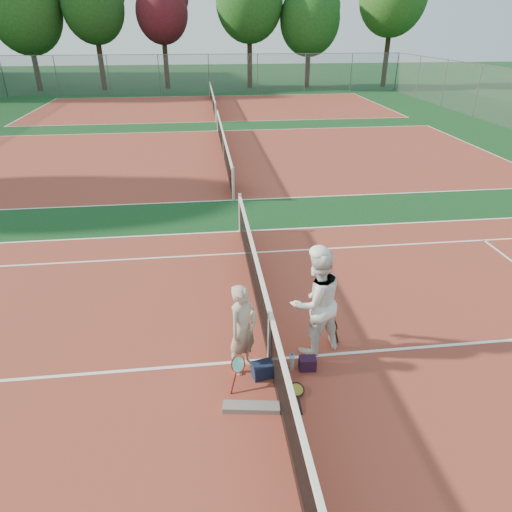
{
  "coord_description": "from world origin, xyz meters",
  "views": [
    {
      "loc": [
        -0.96,
        -6.1,
        5.15
      ],
      "look_at": [
        0.0,
        1.88,
        1.05
      ],
      "focal_mm": 32.0,
      "sensor_mm": 36.0,
      "label": 1
    }
  ],
  "objects_px": {
    "player_a": "(243,329)",
    "racket_spare": "(297,390)",
    "player_b": "(316,302)",
    "racket_black_held": "(333,330)",
    "water_bottle": "(292,362)",
    "racket_red": "(238,371)",
    "net_main": "(270,336)",
    "sports_bag_navy": "(262,370)",
    "sports_bag_purple": "(307,363)"
  },
  "relations": [
    {
      "from": "player_b",
      "to": "racket_black_held",
      "type": "height_order",
      "value": "player_b"
    },
    {
      "from": "racket_black_held",
      "to": "racket_spare",
      "type": "xyz_separation_m",
      "value": [
        -0.87,
        -1.13,
        -0.25
      ]
    },
    {
      "from": "sports_bag_navy",
      "to": "player_b",
      "type": "bearing_deg",
      "value": 31.84
    },
    {
      "from": "player_b",
      "to": "racket_spare",
      "type": "relative_size",
      "value": 3.25
    },
    {
      "from": "sports_bag_navy",
      "to": "sports_bag_purple",
      "type": "height_order",
      "value": "sports_bag_navy"
    },
    {
      "from": "net_main",
      "to": "player_a",
      "type": "bearing_deg",
      "value": -160.26
    },
    {
      "from": "racket_red",
      "to": "racket_black_held",
      "type": "height_order",
      "value": "racket_black_held"
    },
    {
      "from": "water_bottle",
      "to": "racket_red",
      "type": "bearing_deg",
      "value": -164.97
    },
    {
      "from": "racket_red",
      "to": "sports_bag_navy",
      "type": "relative_size",
      "value": 1.57
    },
    {
      "from": "sports_bag_navy",
      "to": "water_bottle",
      "type": "height_order",
      "value": "water_bottle"
    },
    {
      "from": "racket_black_held",
      "to": "water_bottle",
      "type": "height_order",
      "value": "racket_black_held"
    },
    {
      "from": "racket_red",
      "to": "racket_black_held",
      "type": "relative_size",
      "value": 0.89
    },
    {
      "from": "player_b",
      "to": "player_a",
      "type": "bearing_deg",
      "value": -4.0
    },
    {
      "from": "racket_spare",
      "to": "racket_black_held",
      "type": "bearing_deg",
      "value": -35.7
    },
    {
      "from": "net_main",
      "to": "racket_spare",
      "type": "relative_size",
      "value": 18.29
    },
    {
      "from": "sports_bag_navy",
      "to": "sports_bag_purple",
      "type": "relative_size",
      "value": 1.2
    },
    {
      "from": "racket_black_held",
      "to": "player_b",
      "type": "bearing_deg",
      "value": 1.09
    },
    {
      "from": "net_main",
      "to": "racket_black_held",
      "type": "bearing_deg",
      "value": 14.31
    },
    {
      "from": "player_b",
      "to": "racket_red",
      "type": "distance_m",
      "value": 1.73
    },
    {
      "from": "racket_red",
      "to": "racket_black_held",
      "type": "distance_m",
      "value": 1.95
    },
    {
      "from": "player_a",
      "to": "racket_black_held",
      "type": "xyz_separation_m",
      "value": [
        1.65,
        0.47,
        -0.5
      ]
    },
    {
      "from": "player_b",
      "to": "racket_black_held",
      "type": "distance_m",
      "value": 0.78
    },
    {
      "from": "player_a",
      "to": "player_b",
      "type": "xyz_separation_m",
      "value": [
        1.27,
        0.38,
        0.18
      ]
    },
    {
      "from": "player_b",
      "to": "water_bottle",
      "type": "bearing_deg",
      "value": 25.91
    },
    {
      "from": "player_a",
      "to": "racket_red",
      "type": "height_order",
      "value": "player_a"
    },
    {
      "from": "net_main",
      "to": "racket_red",
      "type": "xyz_separation_m",
      "value": [
        -0.58,
        -0.53,
        -0.25
      ]
    },
    {
      "from": "net_main",
      "to": "racket_red",
      "type": "bearing_deg",
      "value": -137.35
    },
    {
      "from": "sports_bag_navy",
      "to": "racket_red",
      "type": "bearing_deg",
      "value": -161.43
    },
    {
      "from": "sports_bag_purple",
      "to": "racket_black_held",
      "type": "bearing_deg",
      "value": 45.98
    },
    {
      "from": "player_b",
      "to": "sports_bag_navy",
      "type": "bearing_deg",
      "value": 11.16
    },
    {
      "from": "player_b",
      "to": "racket_black_held",
      "type": "xyz_separation_m",
      "value": [
        0.38,
        0.09,
        -0.68
      ]
    },
    {
      "from": "racket_black_held",
      "to": "racket_spare",
      "type": "distance_m",
      "value": 1.45
    },
    {
      "from": "net_main",
      "to": "racket_black_held",
      "type": "relative_size",
      "value": 18.7
    },
    {
      "from": "player_a",
      "to": "racket_red",
      "type": "xyz_separation_m",
      "value": [
        -0.12,
        -0.37,
        -0.53
      ]
    },
    {
      "from": "sports_bag_purple",
      "to": "water_bottle",
      "type": "relative_size",
      "value": 0.93
    },
    {
      "from": "racket_red",
      "to": "water_bottle",
      "type": "relative_size",
      "value": 1.75
    },
    {
      "from": "player_a",
      "to": "water_bottle",
      "type": "distance_m",
      "value": 1.03
    },
    {
      "from": "player_a",
      "to": "water_bottle",
      "type": "bearing_deg",
      "value": -53.75
    },
    {
      "from": "player_b",
      "to": "racket_red",
      "type": "height_order",
      "value": "player_b"
    },
    {
      "from": "net_main",
      "to": "sports_bag_purple",
      "type": "height_order",
      "value": "net_main"
    },
    {
      "from": "racket_spare",
      "to": "water_bottle",
      "type": "distance_m",
      "value": 0.55
    },
    {
      "from": "racket_red",
      "to": "sports_bag_purple",
      "type": "distance_m",
      "value": 1.2
    },
    {
      "from": "net_main",
      "to": "player_b",
      "type": "distance_m",
      "value": 0.96
    },
    {
      "from": "player_a",
      "to": "sports_bag_navy",
      "type": "bearing_deg",
      "value": -83.57
    },
    {
      "from": "racket_red",
      "to": "racket_black_held",
      "type": "xyz_separation_m",
      "value": [
        1.76,
        0.83,
        0.03
      ]
    },
    {
      "from": "racket_red",
      "to": "water_bottle",
      "type": "distance_m",
      "value": 0.95
    },
    {
      "from": "racket_spare",
      "to": "sports_bag_purple",
      "type": "bearing_deg",
      "value": -26.63
    },
    {
      "from": "player_a",
      "to": "racket_spare",
      "type": "relative_size",
      "value": 2.64
    },
    {
      "from": "racket_black_held",
      "to": "water_bottle",
      "type": "relative_size",
      "value": 1.96
    },
    {
      "from": "player_a",
      "to": "racket_spare",
      "type": "bearing_deg",
      "value": -85.67
    }
  ]
}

